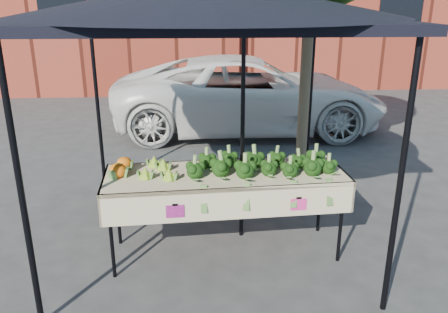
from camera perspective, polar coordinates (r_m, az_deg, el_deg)
ground at (r=5.03m, az=-0.81°, el=-11.22°), size 90.00×90.00×0.00m
table at (r=4.73m, az=0.16°, el=-7.11°), size 2.45×0.95×0.90m
canopy at (r=4.80m, az=-1.92°, el=5.03°), size 3.16×3.16×2.74m
broccoli_heap at (r=4.57m, az=4.66°, el=-0.50°), size 1.51×0.54×0.22m
romanesco_cluster at (r=4.55m, az=-8.24°, el=-1.04°), size 0.40×0.54×0.17m
cauliflower_pair at (r=4.63m, az=-12.78°, el=-1.10°), size 0.20×0.40×0.15m
street_tree at (r=6.06m, az=10.46°, el=14.75°), size 2.13×2.13×4.20m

